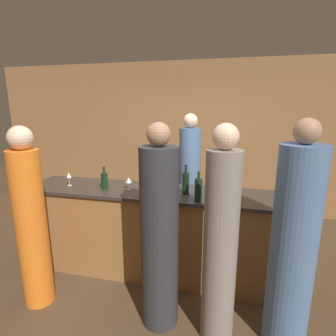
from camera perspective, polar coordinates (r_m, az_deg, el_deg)
ground_plane at (r=3.47m, az=-2.03°, el=-21.52°), size 14.00×14.00×0.00m
back_wall at (r=5.07m, az=4.57°, el=6.62°), size 8.00×0.06×2.80m
bar_counter at (r=3.20m, az=-2.11°, el=-13.82°), size 3.19×0.66×1.04m
bartender at (r=3.78m, az=4.66°, el=-3.53°), size 0.30×0.30×1.89m
guest_0 at (r=2.38m, az=-1.87°, el=-14.58°), size 0.33×0.33×1.86m
guest_1 at (r=2.26m, az=11.31°, el=-15.90°), size 0.28×0.28×1.86m
guest_2 at (r=2.40m, az=25.59°, el=-15.24°), size 0.35×0.35×1.90m
guest_3 at (r=2.93m, az=-27.64°, el=-10.66°), size 0.29×0.29×1.81m
wine_bottle_0 at (r=2.65m, az=6.64°, el=-4.68°), size 0.08×0.08×0.31m
wine_bottle_1 at (r=3.12m, az=-13.65°, el=-2.71°), size 0.08×0.08×0.27m
wine_bottle_2 at (r=2.87m, az=3.87°, el=-3.21°), size 0.07×0.07×0.33m
wine_glass_0 at (r=3.38m, az=-20.79°, el=-1.54°), size 0.06×0.06×0.17m
wine_glass_1 at (r=2.66m, az=12.71°, el=-4.94°), size 0.06×0.06×0.16m
wine_glass_2 at (r=3.04m, az=-8.57°, el=-2.69°), size 0.07×0.07×0.15m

